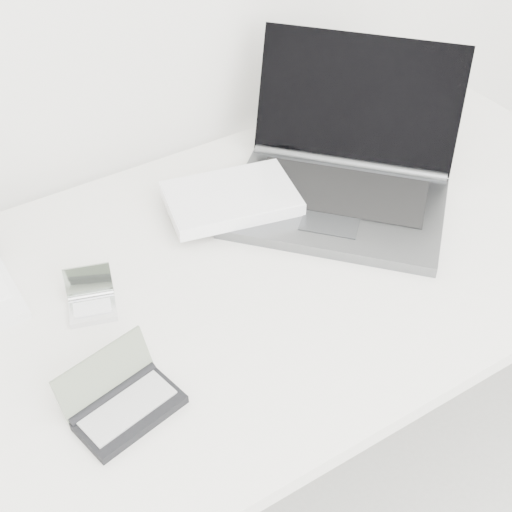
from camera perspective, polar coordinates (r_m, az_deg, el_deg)
desk at (r=1.33m, az=0.17°, el=-2.01°), size 1.60×0.80×0.73m
laptop_large at (r=1.43m, az=5.09°, el=6.08°), size 0.63×0.57×0.27m
pda_silver at (r=1.24m, az=-13.02°, el=-3.58°), size 0.10×0.10×0.06m
palmtop_charcoal at (r=1.08m, az=-10.62°, el=-11.42°), size 0.17×0.14×0.08m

